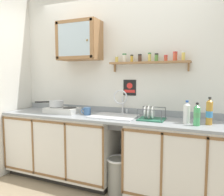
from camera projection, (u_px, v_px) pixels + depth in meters
back_wall at (121, 81)px, 3.04m from camera, size 3.72×0.07×2.69m
lower_cabinet_run at (62, 146)px, 3.14m from camera, size 1.58×0.60×0.89m
lower_cabinet_run_right at (186, 164)px, 2.49m from camera, size 1.31×0.60×0.89m
countertop at (112, 118)px, 2.79m from camera, size 3.08×0.62×0.03m
backsplash at (120, 110)px, 3.05m from camera, size 3.08×0.02×0.08m
sink at (115, 118)px, 2.82m from camera, size 0.57×0.48×0.46m
hot_plate_stove at (62, 110)px, 3.08m from camera, size 0.46×0.27×0.08m
saucepan at (56, 103)px, 3.13m from camera, size 0.35×0.27×0.09m
bottle_juice_amber_0 at (209, 112)px, 2.33m from camera, size 0.07×0.07×0.29m
bottle_soda_green_1 at (197, 115)px, 2.29m from camera, size 0.07×0.07×0.24m
bottle_opaque_white_2 at (187, 113)px, 2.39m from camera, size 0.07×0.07×0.25m
dish_rack at (151, 117)px, 2.61m from camera, size 0.30×0.27×0.17m
mug at (87, 111)px, 2.92m from camera, size 0.11×0.12×0.10m
wall_cabinet at (79, 41)px, 3.04m from camera, size 0.59×0.32×0.52m
spice_shelf at (148, 61)px, 2.77m from camera, size 1.01×0.14×0.23m
warning_sign at (130, 88)px, 2.97m from camera, size 0.18×0.01×0.21m
trash_bin at (118, 175)px, 2.69m from camera, size 0.28×0.28×0.45m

